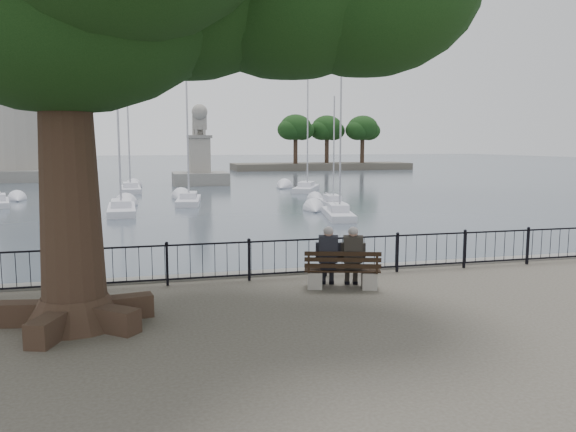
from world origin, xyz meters
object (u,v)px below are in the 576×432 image
object	(u,v)px
person_right	(352,259)
lion_monument	(200,165)
lighthouse	(17,68)
person_left	(328,259)
bench	(342,275)

from	to	relation	value
person_right	lion_monument	distance (m)	48.70
lighthouse	lion_monument	distance (m)	25.81
person_left	lion_monument	size ratio (longest dim) A/B	0.17
lighthouse	person_left	bearing A→B (deg)	-72.84
lighthouse	lion_monument	xyz separation A→B (m)	(20.00, -12.06, -10.99)
person_right	bench	bearing A→B (deg)	-173.91
person_left	lighthouse	world-z (taller)	lighthouse
bench	person_right	distance (m)	0.44
person_left	lighthouse	size ratio (longest dim) A/B	0.05
person_left	lion_monument	distance (m)	48.55
lion_monument	person_right	bearing A→B (deg)	-90.87
person_left	person_right	size ratio (longest dim) A/B	1.00
person_right	lion_monument	world-z (taller)	lion_monument
lion_monument	person_left	bearing A→B (deg)	-91.53
person_left	lion_monument	bearing A→B (deg)	88.47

